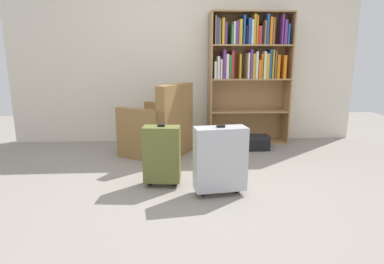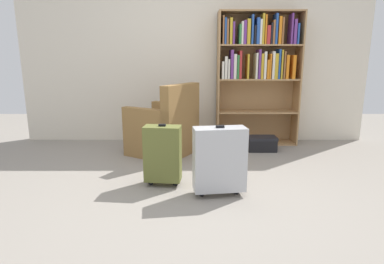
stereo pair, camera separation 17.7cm
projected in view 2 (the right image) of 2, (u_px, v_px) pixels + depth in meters
name	position (u px, v px, depth m)	size (l,w,h in m)	color
ground_plane	(196.00, 196.00, 2.84)	(8.72, 8.72, 0.00)	gray
back_wall	(195.00, 51.00, 4.59)	(4.98, 0.10, 2.60)	beige
bookshelf	(257.00, 65.00, 4.41)	(1.13, 0.33, 1.82)	#A87F51
armchair	(165.00, 129.00, 4.07)	(0.96, 0.96, 0.90)	olive
mug	(205.00, 151.00, 4.06)	(0.12, 0.08, 0.10)	red
storage_box	(262.00, 143.00, 4.25)	(0.38, 0.24, 0.19)	black
suitcase_silver	(219.00, 159.00, 2.81)	(0.48, 0.25, 0.64)	#B7BABF
suitcase_olive	(163.00, 154.00, 3.04)	(0.36, 0.21, 0.60)	brown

